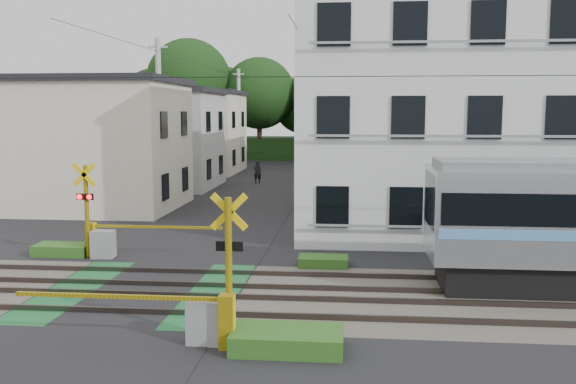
# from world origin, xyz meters

# --- Properties ---
(ground) EXTENTS (120.00, 120.00, 0.00)m
(ground) POSITION_xyz_m (0.00, 0.00, 0.00)
(ground) COLOR black
(track_bed) EXTENTS (120.00, 120.00, 0.14)m
(track_bed) POSITION_xyz_m (0.00, 0.00, 0.04)
(track_bed) COLOR #47423A
(track_bed) RESTS_ON ground
(crossing_signal_near) EXTENTS (4.74, 0.65, 3.09)m
(crossing_signal_near) POSITION_xyz_m (2.59, -3.65, 0.71)
(crossing_signal_near) COLOR yellow
(crossing_signal_near) RESTS_ON ground
(crossing_signal_far) EXTENTS (4.74, 0.65, 3.09)m
(crossing_signal_far) POSITION_xyz_m (-2.59, 3.65, 0.71)
(crossing_signal_far) COLOR yellow
(crossing_signal_far) RESTS_ON ground
(apartment_block) EXTENTS (10.20, 8.36, 9.30)m
(apartment_block) POSITION_xyz_m (8.50, 9.49, 4.66)
(apartment_block) COLOR silver
(apartment_block) RESTS_ON ground
(houses_row) EXTENTS (22.07, 31.35, 6.80)m
(houses_row) POSITION_xyz_m (0.25, 25.92, 3.24)
(houses_row) COLOR beige
(houses_row) RESTS_ON ground
(tree_hill) EXTENTS (40.00, 13.78, 11.74)m
(tree_hill) POSITION_xyz_m (0.61, 47.64, 5.57)
(tree_hill) COLOR #153210
(tree_hill) RESTS_ON ground
(catenary) EXTENTS (60.00, 5.04, 7.00)m
(catenary) POSITION_xyz_m (6.00, 0.03, 3.70)
(catenary) COLOR #2D2D33
(catenary) RESTS_ON ground
(utility_poles) EXTENTS (7.90, 42.00, 8.00)m
(utility_poles) POSITION_xyz_m (-1.05, 23.01, 4.08)
(utility_poles) COLOR #A5A5A0
(utility_poles) RESTS_ON ground
(pedestrian) EXTENTS (0.64, 0.52, 1.50)m
(pedestrian) POSITION_xyz_m (-0.72, 25.57, 0.75)
(pedestrian) COLOR black
(pedestrian) RESTS_ON ground
(weed_patches) EXTENTS (10.25, 8.80, 0.40)m
(weed_patches) POSITION_xyz_m (1.76, -0.09, 0.18)
(weed_patches) COLOR #2D5E1E
(weed_patches) RESTS_ON ground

